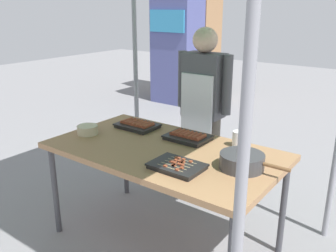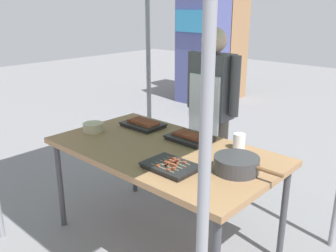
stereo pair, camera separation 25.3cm
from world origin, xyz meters
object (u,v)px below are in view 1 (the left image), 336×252
(tray_grilled_sausages, at_px, (188,137))
(neighbor_stall_right, at_px, (190,40))
(stall_table, at_px, (164,155))
(cooking_wok, at_px, (242,161))
(vendor_woman, at_px, (203,102))
(tray_pork_links, at_px, (137,125))
(neighbor_stall_left, at_px, (177,52))
(tray_meat_skewers, at_px, (177,166))
(drink_cup_near_edge, at_px, (238,139))
(condiment_bowl, at_px, (88,130))

(tray_grilled_sausages, bearing_deg, neighbor_stall_right, 123.10)
(tray_grilled_sausages, bearing_deg, stall_table, -98.46)
(cooking_wok, xyz_separation_m, vendor_woman, (-0.73, 0.74, 0.10))
(stall_table, relative_size, neighbor_stall_right, 0.77)
(tray_pork_links, distance_m, vendor_woman, 0.62)
(stall_table, height_order, neighbor_stall_left, neighbor_stall_left)
(tray_grilled_sausages, xyz_separation_m, tray_pork_links, (-0.48, -0.01, 0.00))
(tray_meat_skewers, distance_m, drink_cup_near_edge, 0.57)
(stall_table, distance_m, tray_meat_skewers, 0.35)
(stall_table, xyz_separation_m, tray_grilled_sausages, (0.04, 0.25, 0.07))
(vendor_woman, distance_m, neighbor_stall_right, 4.08)
(tray_grilled_sausages, xyz_separation_m, drink_cup_near_edge, (0.36, 0.09, 0.03))
(tray_grilled_sausages, bearing_deg, neighbor_stall_left, 126.38)
(stall_table, bearing_deg, tray_pork_links, 152.35)
(tray_grilled_sausages, bearing_deg, cooking_wok, -22.48)
(stall_table, xyz_separation_m, drink_cup_near_edge, (0.39, 0.34, 0.11))
(tray_pork_links, xyz_separation_m, neighbor_stall_right, (-2.04, 3.88, 0.28))
(condiment_bowl, height_order, neighbor_stall_right, neighbor_stall_right)
(cooking_wok, relative_size, vendor_woman, 0.28)
(condiment_bowl, height_order, neighbor_stall_left, neighbor_stall_left)
(neighbor_stall_left, bearing_deg, condiment_bowl, -64.64)
(tray_grilled_sausages, distance_m, tray_meat_skewers, 0.51)
(tray_meat_skewers, xyz_separation_m, neighbor_stall_right, (-2.75, 4.33, 0.28))
(tray_grilled_sausages, height_order, neighbor_stall_right, neighbor_stall_right)
(cooking_wok, bearing_deg, tray_grilled_sausages, 157.52)
(neighbor_stall_left, bearing_deg, vendor_woman, -51.09)
(stall_table, height_order, tray_meat_skewers, tray_meat_skewers)
(cooking_wok, distance_m, drink_cup_near_edge, 0.37)
(tray_meat_skewers, relative_size, drink_cup_near_edge, 2.86)
(tray_pork_links, distance_m, condiment_bowl, 0.40)
(tray_pork_links, relative_size, cooking_wok, 0.76)
(tray_grilled_sausages, relative_size, neighbor_stall_left, 0.18)
(stall_table, relative_size, condiment_bowl, 10.13)
(tray_grilled_sausages, distance_m, cooking_wok, 0.59)
(stall_table, distance_m, drink_cup_near_edge, 0.53)
(condiment_bowl, xyz_separation_m, drink_cup_near_edge, (1.04, 0.45, 0.02))
(drink_cup_near_edge, bearing_deg, tray_grilled_sausages, -165.47)
(tray_meat_skewers, xyz_separation_m, vendor_woman, (-0.42, 0.98, 0.13))
(neighbor_stall_right, bearing_deg, stall_table, -58.87)
(tray_pork_links, bearing_deg, drink_cup_near_edge, 7.24)
(tray_pork_links, distance_m, drink_cup_near_edge, 0.84)
(cooking_wok, bearing_deg, stall_table, -177.85)
(tray_meat_skewers, distance_m, tray_pork_links, 0.84)
(vendor_woman, bearing_deg, condiment_bowl, 60.48)
(tray_meat_skewers, relative_size, cooking_wok, 0.74)
(condiment_bowl, distance_m, vendor_woman, 1.01)
(cooking_wok, relative_size, drink_cup_near_edge, 3.85)
(neighbor_stall_left, bearing_deg, neighbor_stall_right, 101.55)
(tray_grilled_sausages, distance_m, vendor_woman, 0.57)
(cooking_wok, bearing_deg, neighbor_stall_right, 126.81)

